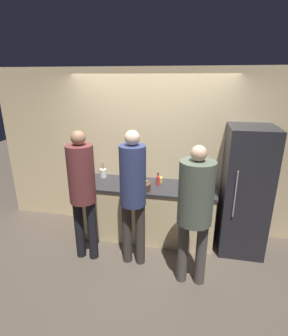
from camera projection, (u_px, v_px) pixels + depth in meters
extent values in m
plane|color=#4C4238|center=(142.00, 248.00, 3.97)|extent=(14.00, 14.00, 0.00)
cube|color=#D6BC8C|center=(151.00, 153.00, 4.21)|extent=(5.20, 0.06, 2.60)
cube|color=beige|center=(147.00, 211.00, 4.19)|extent=(2.06, 0.68, 0.85)
cube|color=#28282D|center=(147.00, 186.00, 4.04)|extent=(2.09, 0.71, 0.03)
cube|color=#232328|center=(245.00, 191.00, 3.72)|extent=(0.61, 0.71, 1.84)
cylinder|color=#99999E|center=(235.00, 194.00, 3.39)|extent=(0.02, 0.02, 0.64)
cylinder|color=black|center=(79.00, 229.00, 3.67)|extent=(0.13, 0.13, 0.88)
cylinder|color=black|center=(92.00, 230.00, 3.63)|extent=(0.13, 0.13, 0.88)
cylinder|color=brown|center=(81.00, 174.00, 3.38)|extent=(0.35, 0.35, 0.77)
sphere|color=#936B4C|center=(78.00, 138.00, 3.22)|extent=(0.18, 0.18, 0.18)
cylinder|color=#38332D|center=(127.00, 233.00, 3.56)|extent=(0.13, 0.13, 0.89)
cylinder|color=#38332D|center=(140.00, 234.00, 3.53)|extent=(0.13, 0.13, 0.89)
cylinder|color=navy|center=(133.00, 176.00, 3.27)|extent=(0.33, 0.33, 0.78)
sphere|color=beige|center=(132.00, 138.00, 3.11)|extent=(0.19, 0.19, 0.19)
cylinder|color=#4C4742|center=(183.00, 251.00, 3.22)|extent=(0.13, 0.13, 0.85)
cylinder|color=#4C4742|center=(201.00, 253.00, 3.18)|extent=(0.13, 0.13, 0.85)
cylinder|color=#515B4C|center=(196.00, 193.00, 2.94)|extent=(0.40, 0.40, 0.74)
sphere|color=#DBAD89|center=(199.00, 153.00, 2.78)|extent=(0.18, 0.18, 0.18)
cylinder|color=#4C3323|center=(140.00, 186.00, 3.83)|extent=(0.30, 0.30, 0.11)
ellipsoid|color=yellow|center=(143.00, 182.00, 3.80)|extent=(0.15, 0.12, 0.04)
cylinder|color=silver|center=(103.00, 173.00, 4.31)|extent=(0.11, 0.11, 0.14)
cylinder|color=#99754C|center=(102.00, 168.00, 4.29)|extent=(0.01, 0.05, 0.19)
cylinder|color=#99754C|center=(104.00, 168.00, 4.29)|extent=(0.03, 0.04, 0.19)
cylinder|color=#99754C|center=(103.00, 168.00, 4.27)|extent=(0.04, 0.01, 0.19)
cylinder|color=#333338|center=(125.00, 184.00, 3.90)|extent=(0.07, 0.07, 0.11)
cylinder|color=#333338|center=(125.00, 180.00, 3.88)|extent=(0.03, 0.03, 0.03)
cylinder|color=black|center=(125.00, 179.00, 3.87)|extent=(0.04, 0.04, 0.01)
cylinder|color=red|center=(158.00, 181.00, 4.00)|extent=(0.06, 0.06, 0.14)
cylinder|color=red|center=(158.00, 175.00, 3.97)|extent=(0.03, 0.03, 0.04)
cylinder|color=black|center=(158.00, 173.00, 3.96)|extent=(0.03, 0.03, 0.02)
cylinder|color=gold|center=(160.00, 180.00, 4.11)|extent=(0.09, 0.09, 0.08)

